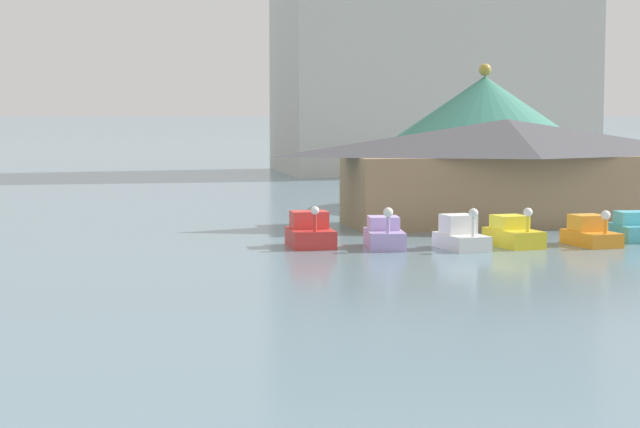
# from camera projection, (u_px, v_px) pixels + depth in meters

# --- Properties ---
(pedal_boat_red) EXTENTS (1.71, 2.43, 1.70)m
(pedal_boat_red) POSITION_uv_depth(u_px,v_px,m) (310.00, 233.00, 44.71)
(pedal_boat_red) COLOR red
(pedal_boat_red) RESTS_ON ground
(pedal_boat_lavender) EXTENTS (1.71, 2.83, 1.69)m
(pedal_boat_lavender) POSITION_uv_depth(u_px,v_px,m) (384.00, 235.00, 44.39)
(pedal_boat_lavender) COLOR #B299D8
(pedal_boat_lavender) RESTS_ON ground
(pedal_boat_white) EXTENTS (1.67, 2.72, 1.68)m
(pedal_boat_white) POSITION_uv_depth(u_px,v_px,m) (461.00, 235.00, 44.07)
(pedal_boat_white) COLOR white
(pedal_boat_white) RESTS_ON ground
(pedal_boat_yellow) EXTENTS (1.80, 2.85, 1.63)m
(pedal_boat_yellow) POSITION_uv_depth(u_px,v_px,m) (513.00, 234.00, 44.86)
(pedal_boat_yellow) COLOR yellow
(pedal_boat_yellow) RESTS_ON ground
(pedal_boat_orange) EXTENTS (1.69, 2.70, 1.50)m
(pedal_boat_orange) POSITION_uv_depth(u_px,v_px,m) (590.00, 233.00, 45.22)
(pedal_boat_orange) COLOR orange
(pedal_boat_orange) RESTS_ON ground
(pedal_boat_cyan) EXTENTS (1.72, 2.54, 1.79)m
(pedal_boat_cyan) POSITION_uv_depth(u_px,v_px,m) (635.00, 229.00, 46.92)
(pedal_boat_cyan) COLOR #4CB7CC
(pedal_boat_cyan) RESTS_ON ground
(boathouse) EXTENTS (16.15, 6.05, 4.98)m
(boathouse) POSITION_uv_depth(u_px,v_px,m) (507.00, 169.00, 53.23)
(boathouse) COLOR #9E7F5B
(boathouse) RESTS_ON ground
(green_roof_pavilion) EXTENTS (10.97, 10.97, 7.97)m
(green_roof_pavilion) POSITION_uv_depth(u_px,v_px,m) (484.00, 133.00, 62.80)
(green_roof_pavilion) COLOR brown
(green_roof_pavilion) RESTS_ON ground
(background_building_block) EXTENTS (26.35, 15.62, 22.31)m
(background_building_block) POSITION_uv_depth(u_px,v_px,m) (429.00, 44.00, 98.70)
(background_building_block) COLOR beige
(background_building_block) RESTS_ON ground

